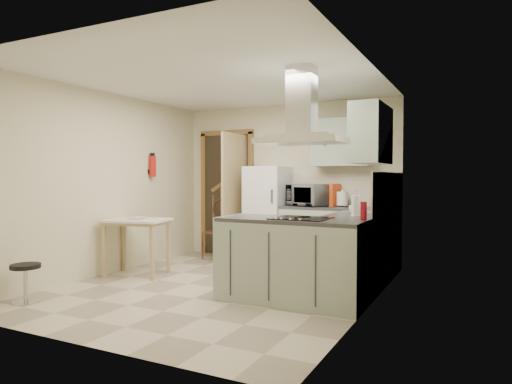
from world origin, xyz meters
The scene contains 28 objects.
floor centered at (0.00, 0.00, 0.00)m, with size 4.20×4.20×0.00m, color #BFB495.
ceiling centered at (0.00, 0.00, 2.50)m, with size 4.20×4.20×0.00m, color silver.
back_wall centered at (0.00, 2.10, 1.25)m, with size 3.60×3.60×0.00m, color beige.
left_wall centered at (-1.80, 0.00, 1.25)m, with size 4.20×4.20×0.00m, color beige.
right_wall centered at (1.80, 0.00, 1.25)m, with size 4.20×4.20×0.00m, color beige.
doorway centered at (-1.10, 2.07, 1.05)m, with size 1.10×0.12×2.10m, color brown.
fridge centered at (-0.20, 1.80, 0.75)m, with size 0.60×0.60×1.50m, color white.
counter_back centered at (0.66, 1.80, 0.45)m, with size 1.08×0.60×0.90m, color #9EB2A0.
counter_right centered at (1.50, 1.12, 0.45)m, with size 0.60×1.95×0.90m, color #9EB2A0.
splashback centered at (0.96, 2.09, 1.15)m, with size 1.68×0.02×0.50m, color beige.
wall_cabinet_back centered at (0.95, 1.93, 1.85)m, with size 0.85×0.35×0.70m, color #9EB2A0.
wall_cabinet_right centered at (1.62, 0.85, 1.85)m, with size 0.35×0.90×0.70m, color #9EB2A0.
peninsula centered at (1.02, -0.18, 0.45)m, with size 1.55×0.65×0.90m, color #9EB2A0.
hob centered at (1.12, -0.18, 0.91)m, with size 0.58×0.50×0.01m, color black.
extractor_hood centered at (1.12, -0.18, 1.72)m, with size 0.90×0.55×0.10m, color silver.
sink centered at (1.50, 0.95, 0.91)m, with size 0.45×0.40×0.01m, color silver.
fire_extinguisher centered at (-1.74, 0.90, 1.50)m, with size 0.10×0.10×0.32m, color #B2140F.
drop_leaf_table centered at (-1.37, 0.11, 0.38)m, with size 0.82×0.61×0.76m, color #DDCC88.
bentwood_chair centered at (-1.03, 1.61, 0.44)m, with size 0.39×0.39×0.88m, color #451D17.
stool centered at (-1.52, -1.47, 0.21)m, with size 0.31×0.31×0.41m, color black.
microwave centered at (0.47, 1.82, 1.06)m, with size 0.59×0.40×0.33m, color black.
kettle centered at (0.98, 1.89, 1.02)m, with size 0.16×0.16×0.24m, color white.
cereal_box centered at (0.84, 1.94, 1.07)m, with size 0.09×0.22×0.34m, color #E34F1A.
soap_bottle centered at (1.60, 1.41, 1.01)m, with size 0.10×0.10×0.21m, color #ADACB8.
paper_towel centered at (1.57, 0.35, 1.02)m, with size 0.10×0.10×0.25m, color white.
cup centered at (1.45, 0.76, 0.95)m, with size 0.12×0.12×0.10m, color silver.
red_bottle centered at (1.75, -0.04, 0.99)m, with size 0.07×0.07×0.19m, color #A30D1F.
book centered at (-1.52, 0.19, 0.82)m, with size 0.17×0.24×0.11m, color #9F354B.
Camera 1 is at (2.85, -4.68, 1.35)m, focal length 32.00 mm.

